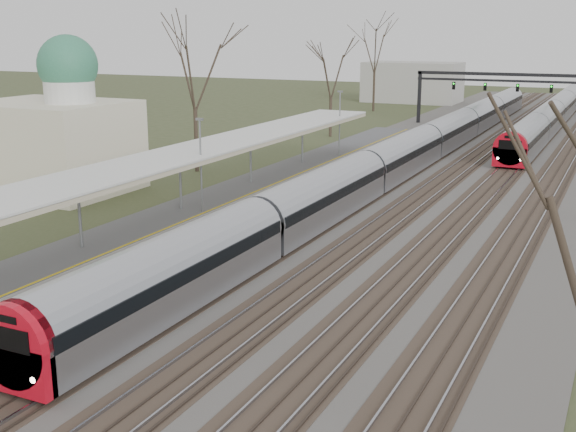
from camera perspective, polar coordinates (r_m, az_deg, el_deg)
track_bed at (r=55.52m, az=12.10°, el=3.26°), size 24.00×160.00×0.22m
platform at (r=42.92m, az=-5.81°, el=0.89°), size 3.50×69.00×1.00m
canopy at (r=38.54m, az=-9.42°, el=4.43°), size 4.10×50.00×3.11m
dome_building at (r=50.38m, az=-18.08°, el=5.99°), size 10.00×8.00×10.30m
signal_gantry at (r=84.19m, az=17.25°, el=9.96°), size 21.00×0.59×6.08m
tree_west_far at (r=54.93m, az=-7.46°, el=11.71°), size 5.50×5.50×11.33m
train_near at (r=61.10m, az=10.85°, el=5.67°), size 2.62×90.21×3.05m
train_far at (r=87.45m, az=20.18°, el=7.61°), size 2.62×60.21×3.05m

